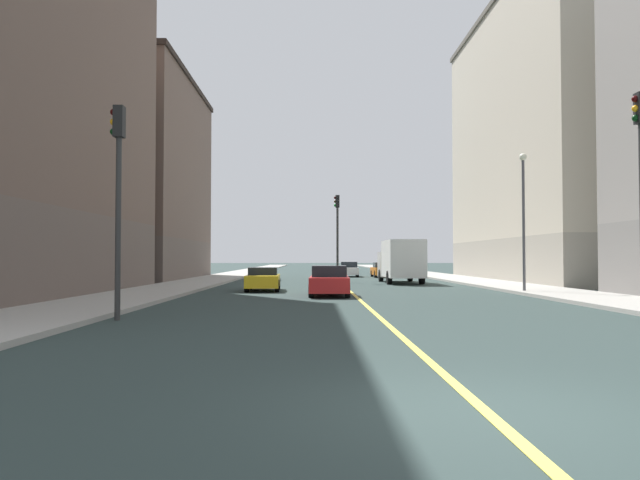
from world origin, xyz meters
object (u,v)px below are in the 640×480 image
object	(u,v)px
building_right_midblock	(140,179)
street_lamp_left_near	(523,207)
building_left_mid	(546,141)
box_truck	(401,261)
car_orange	(382,270)
car_yellow	(263,279)
traffic_light_median_far	(337,226)
traffic_light_right_near	(118,181)
car_white	(349,269)
car_red	(329,281)

from	to	relation	value
building_right_midblock	street_lamp_left_near	size ratio (longest dim) A/B	2.75
building_left_mid	street_lamp_left_near	bearing A→B (deg)	-115.31
building_right_midblock	box_truck	size ratio (longest dim) A/B	2.45
car_orange	car_yellow	distance (m)	24.03
box_truck	traffic_light_median_far	bearing A→B (deg)	163.49
traffic_light_median_far	car_orange	xyz separation A→B (m)	(4.60, 11.42, -3.40)
street_lamp_left_near	traffic_light_median_far	bearing A→B (deg)	122.86
street_lamp_left_near	car_orange	bearing A→B (deg)	99.33
traffic_light_right_near	box_truck	world-z (taller)	traffic_light_right_near
building_right_midblock	traffic_light_right_near	world-z (taller)	building_right_midblock
traffic_light_median_far	car_orange	size ratio (longest dim) A/B	1.41
car_yellow	car_white	bearing A→B (deg)	75.66
street_lamp_left_near	car_yellow	world-z (taller)	street_lamp_left_near
street_lamp_left_near	box_truck	world-z (taller)	street_lamp_left_near
traffic_light_median_far	car_red	size ratio (longest dim) A/B	1.41
traffic_light_median_far	box_truck	distance (m)	5.20
street_lamp_left_near	car_red	xyz separation A→B (m)	(-9.68, -1.57, -3.62)
building_right_midblock	street_lamp_left_near	world-z (taller)	building_right_midblock
street_lamp_left_near	car_yellow	distance (m)	13.87
car_red	car_white	bearing A→B (deg)	84.59
traffic_light_median_far	traffic_light_right_near	bearing A→B (deg)	-105.87
street_lamp_left_near	box_truck	distance (m)	13.16
car_yellow	box_truck	size ratio (longest dim) A/B	0.54
car_red	car_yellow	xyz separation A→B (m)	(-3.43, 4.16, -0.06)
car_orange	box_truck	world-z (taller)	box_truck
car_orange	car_yellow	bearing A→B (deg)	-112.08
traffic_light_right_near	box_truck	xyz separation A→B (m)	(11.71, 24.46, -2.36)
box_truck	car_white	bearing A→B (deg)	100.94
car_orange	car_white	bearing A→B (deg)	153.05
street_lamp_left_near	box_truck	xyz separation A→B (m)	(-4.29, 12.14, -2.72)
building_right_midblock	car_white	distance (m)	20.38
building_left_mid	car_yellow	world-z (taller)	building_left_mid
car_yellow	building_right_midblock	bearing A→B (deg)	124.48
car_red	car_yellow	distance (m)	5.39
car_red	box_truck	size ratio (longest dim) A/B	0.58
building_right_midblock	traffic_light_median_far	size ratio (longest dim) A/B	2.97
traffic_light_right_near	box_truck	bearing A→B (deg)	64.42
box_truck	car_orange	bearing A→B (deg)	89.06
street_lamp_left_near	car_orange	world-z (taller)	street_lamp_left_near
building_left_mid	car_orange	xyz separation A→B (m)	(-11.72, 8.69, -10.17)
car_red	car_yellow	size ratio (longest dim) A/B	1.09
building_left_mid	building_right_midblock	world-z (taller)	building_left_mid
street_lamp_left_near	car_red	world-z (taller)	street_lamp_left_near
traffic_light_right_near	street_lamp_left_near	world-z (taller)	street_lamp_left_near
car_orange	car_white	xyz separation A→B (m)	(-2.96, 1.50, 0.03)
traffic_light_median_far	car_yellow	xyz separation A→B (m)	(-4.44, -10.85, -3.43)
traffic_light_median_far	car_red	bearing A→B (deg)	-93.83
car_orange	box_truck	xyz separation A→B (m)	(-0.21, -12.72, 0.92)
car_red	traffic_light_right_near	bearing A→B (deg)	-120.44
traffic_light_right_near	car_yellow	distance (m)	15.54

